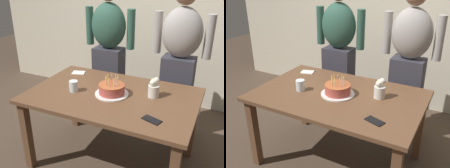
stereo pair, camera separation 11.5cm
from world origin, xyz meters
The scene contains 10 objects.
ground_plane centered at (0.00, 0.00, 0.00)m, with size 10.00×10.00×0.00m, color #47382B.
back_wall centered at (0.00, 1.55, 1.30)m, with size 5.20×0.10×2.60m, color beige.
dining_table centered at (0.00, 0.00, 0.64)m, with size 1.50×0.96×0.74m.
birthday_cake centered at (0.00, -0.01, 0.79)m, with size 0.30×0.30×0.18m.
water_glass_near centered at (-0.35, -0.09, 0.79)m, with size 0.08×0.08×0.10m, color silver.
cell_phone centered at (0.45, -0.28, 0.74)m, with size 0.14×0.07×0.01m, color black.
napkin_stack centered at (-0.54, 0.31, 0.74)m, with size 0.13×0.10×0.01m, color white.
flower_vase centered at (0.35, 0.11, 0.82)m, with size 0.10×0.10×0.18m.
person_man_bearded centered at (-0.40, 0.76, 0.87)m, with size 0.61×0.27×1.66m.
person_woman_cardigan centered at (0.43, 0.76, 0.87)m, with size 0.61×0.27×1.66m.
Camera 2 is at (0.98, -1.85, 1.77)m, focal length 41.67 mm.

